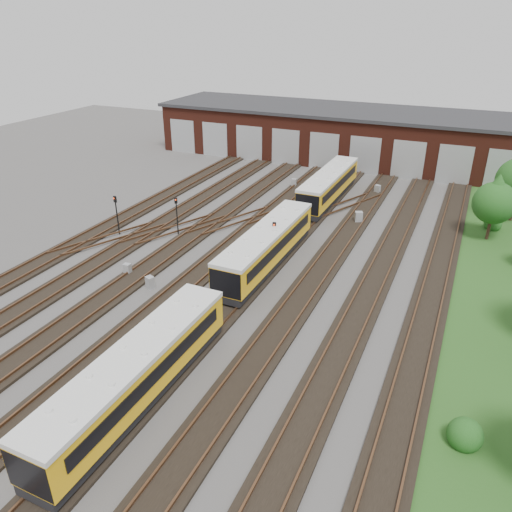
% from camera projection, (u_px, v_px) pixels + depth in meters
% --- Properties ---
extents(ground, '(120.00, 120.00, 0.00)m').
position_uv_depth(ground, '(198.00, 305.00, 32.97)').
color(ground, '#413E3C').
rests_on(ground, ground).
extents(track_network, '(30.40, 70.00, 0.33)m').
position_uv_depth(track_network, '(200.00, 298.00, 33.47)').
color(track_network, black).
rests_on(track_network, ground).
extents(maintenance_shed, '(51.00, 12.50, 6.35)m').
position_uv_depth(maintenance_shed, '(353.00, 135.00, 64.32)').
color(maintenance_shed, '#4E1D13').
rests_on(maintenance_shed, ground).
extents(grass_verge, '(8.00, 55.00, 0.05)m').
position_uv_depth(grass_verge, '(512.00, 294.00, 34.16)').
color(grass_verge, '#26521B').
rests_on(grass_verge, ground).
extents(metro_train, '(2.50, 45.28, 2.74)m').
position_uv_depth(metro_train, '(267.00, 246.00, 37.12)').
color(metro_train, black).
rests_on(metro_train, ground).
extents(signal_mast_0, '(0.30, 0.29, 3.48)m').
position_uv_depth(signal_mast_0, '(116.00, 210.00, 42.45)').
color(signal_mast_0, black).
rests_on(signal_mast_0, ground).
extents(signal_mast_1, '(0.29, 0.28, 3.32)m').
position_uv_depth(signal_mast_1, '(177.00, 211.00, 42.56)').
color(signal_mast_1, black).
rests_on(signal_mast_1, ground).
extents(signal_mast_2, '(0.24, 0.22, 2.64)m').
position_uv_depth(signal_mast_2, '(326.00, 196.00, 47.19)').
color(signal_mast_2, black).
rests_on(signal_mast_2, ground).
extents(signal_mast_3, '(0.30, 0.28, 3.34)m').
position_uv_depth(signal_mast_3, '(274.00, 237.00, 37.59)').
color(signal_mast_3, black).
rests_on(signal_mast_3, ground).
extents(relay_cabinet_0, '(0.53, 0.44, 0.85)m').
position_uv_depth(relay_cabinet_0, '(127.00, 269.00, 36.60)').
color(relay_cabinet_0, '#929496').
rests_on(relay_cabinet_0, ground).
extents(relay_cabinet_1, '(0.59, 0.52, 0.90)m').
position_uv_depth(relay_cabinet_1, '(294.00, 183.00, 55.09)').
color(relay_cabinet_1, '#929496').
rests_on(relay_cabinet_1, ground).
extents(relay_cabinet_2, '(0.67, 0.62, 0.90)m').
position_uv_depth(relay_cabinet_2, '(150.00, 282.00, 34.74)').
color(relay_cabinet_2, '#929496').
rests_on(relay_cabinet_2, ground).
extents(relay_cabinet_3, '(0.66, 0.60, 0.90)m').
position_uv_depth(relay_cabinet_3, '(377.00, 189.00, 53.06)').
color(relay_cabinet_3, '#929496').
rests_on(relay_cabinet_3, ground).
extents(relay_cabinet_4, '(0.82, 0.77, 1.09)m').
position_uv_depth(relay_cabinet_4, '(359.00, 217.00, 45.52)').
color(relay_cabinet_4, '#929496').
rests_on(relay_cabinet_4, ground).
extents(tree_1, '(3.49, 3.49, 5.78)m').
position_uv_depth(tree_1, '(495.00, 198.00, 40.80)').
color(tree_1, '#372219').
rests_on(tree_1, ground).
extents(bush_0, '(1.57, 1.57, 1.57)m').
position_uv_depth(bush_0, '(466.00, 431.00, 21.98)').
color(bush_0, '#194814').
rests_on(bush_0, ground).
extents(bush_1, '(1.51, 1.51, 1.51)m').
position_uv_depth(bush_1, '(493.00, 222.00, 44.06)').
color(bush_1, '#194814').
rests_on(bush_1, ground).
extents(bush_2, '(1.54, 1.54, 1.54)m').
position_uv_depth(bush_2, '(507.00, 181.00, 54.47)').
color(bush_2, '#194814').
rests_on(bush_2, ground).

